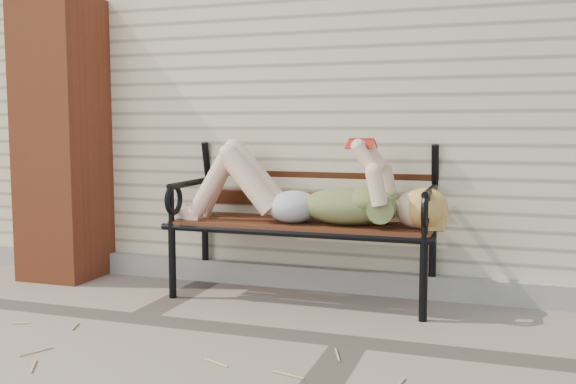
% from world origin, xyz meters
% --- Properties ---
extents(ground, '(80.00, 80.00, 0.00)m').
position_xyz_m(ground, '(0.00, 0.00, 0.00)').
color(ground, gray).
rests_on(ground, ground).
extents(house_wall, '(8.00, 4.00, 3.00)m').
position_xyz_m(house_wall, '(0.00, 3.00, 1.50)').
color(house_wall, beige).
rests_on(house_wall, ground).
extents(foundation_strip, '(8.00, 0.10, 0.15)m').
position_xyz_m(foundation_strip, '(0.00, 0.97, 0.07)').
color(foundation_strip, '#A8A598').
rests_on(foundation_strip, ground).
extents(brick_pillar, '(0.50, 0.50, 2.00)m').
position_xyz_m(brick_pillar, '(-2.30, 0.75, 1.00)').
color(brick_pillar, '#9B4423').
rests_on(brick_pillar, ground).
extents(garden_bench, '(1.79, 0.71, 1.16)m').
position_xyz_m(garden_bench, '(-0.49, 0.82, 0.65)').
color(garden_bench, black).
rests_on(garden_bench, ground).
extents(reading_woman, '(1.69, 0.38, 0.53)m').
position_xyz_m(reading_woman, '(-0.47, 0.68, 0.69)').
color(reading_woman, '#093144').
rests_on(reading_woman, ground).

